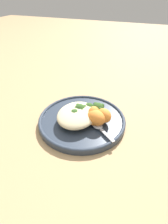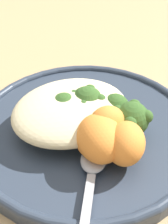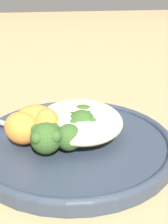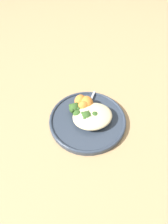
% 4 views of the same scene
% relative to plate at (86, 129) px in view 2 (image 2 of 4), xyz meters
% --- Properties ---
extents(ground_plane, '(4.00, 4.00, 0.00)m').
position_rel_plate_xyz_m(ground_plane, '(0.02, -0.01, -0.01)').
color(ground_plane, tan).
extents(plate, '(0.29, 0.29, 0.02)m').
position_rel_plate_xyz_m(plate, '(0.00, 0.00, 0.00)').
color(plate, '#2D3847').
rests_on(plate, ground_plane).
extents(quinoa_mound, '(0.15, 0.13, 0.04)m').
position_rel_plate_xyz_m(quinoa_mound, '(-0.02, 0.01, 0.03)').
color(quinoa_mound, beige).
rests_on(quinoa_mound, plate).
extents(broccoli_stalk_0, '(0.08, 0.04, 0.04)m').
position_rel_plate_xyz_m(broccoli_stalk_0, '(0.03, -0.04, 0.03)').
color(broccoli_stalk_0, '#9EBC66').
rests_on(broccoli_stalk_0, plate).
extents(broccoli_stalk_1, '(0.08, 0.05, 0.04)m').
position_rel_plate_xyz_m(broccoli_stalk_1, '(0.03, -0.01, 0.03)').
color(broccoli_stalk_1, '#9EBC66').
rests_on(broccoli_stalk_1, plate).
extents(broccoli_stalk_2, '(0.06, 0.08, 0.04)m').
position_rel_plate_xyz_m(broccoli_stalk_2, '(0.01, 0.01, 0.03)').
color(broccoli_stalk_2, '#9EBC66').
rests_on(broccoli_stalk_2, plate).
extents(broccoli_stalk_3, '(0.04, 0.09, 0.04)m').
position_rel_plate_xyz_m(broccoli_stalk_3, '(-0.02, 0.01, 0.03)').
color(broccoli_stalk_3, '#9EBC66').
rests_on(broccoli_stalk_3, plate).
extents(broccoli_stalk_4, '(0.04, 0.08, 0.04)m').
position_rel_plate_xyz_m(broccoli_stalk_4, '(-0.03, 0.00, 0.03)').
color(broccoli_stalk_4, '#9EBC66').
rests_on(broccoli_stalk_4, plate).
extents(sweet_potato_chunk_0, '(0.07, 0.07, 0.05)m').
position_rel_plate_xyz_m(sweet_potato_chunk_0, '(0.01, -0.07, 0.03)').
color(sweet_potato_chunk_0, orange).
rests_on(sweet_potato_chunk_0, plate).
extents(sweet_potato_chunk_1, '(0.05, 0.04, 0.05)m').
position_rel_plate_xyz_m(sweet_potato_chunk_1, '(0.00, -0.04, 0.03)').
color(sweet_potato_chunk_1, orange).
rests_on(sweet_potato_chunk_1, plate).
extents(sweet_potato_chunk_2, '(0.07, 0.08, 0.05)m').
position_rel_plate_xyz_m(sweet_potato_chunk_2, '(-0.01, -0.05, 0.03)').
color(sweet_potato_chunk_2, orange).
rests_on(sweet_potato_chunk_2, plate).
extents(sweet_potato_chunk_3, '(0.06, 0.06, 0.03)m').
position_rel_plate_xyz_m(sweet_potato_chunk_3, '(-0.02, -0.05, 0.03)').
color(sweet_potato_chunk_3, orange).
rests_on(sweet_potato_chunk_3, plate).
extents(kale_tuft, '(0.05, 0.05, 0.03)m').
position_rel_plate_xyz_m(kale_tuft, '(-0.05, 0.02, 0.03)').
color(kale_tuft, '#193D1E').
rests_on(kale_tuft, plate).
extents(spoon, '(0.08, 0.09, 0.01)m').
position_rel_plate_xyz_m(spoon, '(-0.03, -0.07, 0.01)').
color(spoon, '#A3A3A8').
rests_on(spoon, plate).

